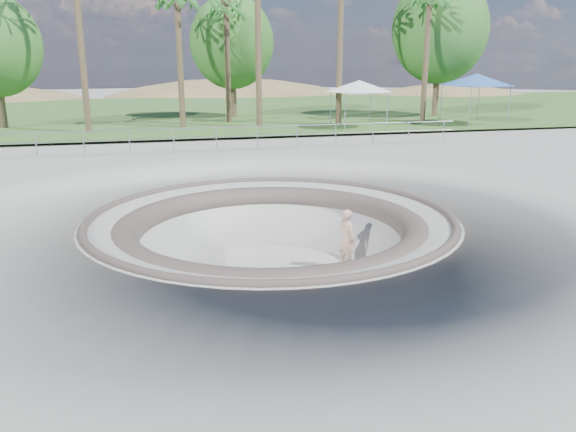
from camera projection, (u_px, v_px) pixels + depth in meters
The scene contains 12 objects.
ground at pixel (271, 216), 15.69m from camera, with size 180.00×180.00×0.00m, color gray.
skate_bowl at pixel (272, 277), 16.17m from camera, with size 14.00×14.00×4.10m.
grass_strip at pixel (184, 111), 47.41m from camera, with size 180.00×36.00×0.12m.
distant_hills at pixel (203, 153), 71.88m from camera, with size 103.20×45.00×28.60m.
safety_railing at pixel (216, 138), 26.72m from camera, with size 25.00×0.06×1.03m.
skateboard at pixel (346, 267), 16.99m from camera, with size 0.82×0.39×0.08m.
skater at pixel (347, 238), 16.75m from camera, with size 0.65×0.43×1.79m, color tan.
canopy_white at pixel (359, 86), 34.04m from camera, with size 5.61×5.61×2.83m.
canopy_blue at pixel (476, 80), 35.85m from camera, with size 6.31×6.31×3.21m.
palm_d at pixel (226, 9), 35.94m from camera, with size 2.60×2.60×8.55m.
bushy_tree_mid at pixel (232, 43), 39.93m from camera, with size 5.98×5.44×8.63m.
bushy_tree_right at pixel (440, 29), 40.54m from camera, with size 7.03×6.39×10.14m.
Camera 1 is at (-3.26, -14.78, 4.16)m, focal length 35.00 mm.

